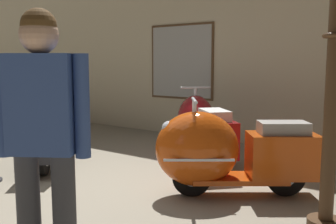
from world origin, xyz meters
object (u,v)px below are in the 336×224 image
object	(u,v)px
scooter_0	(54,129)
scooter_1	(201,127)
scooter_2	(223,152)
visitor_0	(43,130)

from	to	relation	value
scooter_0	scooter_1	size ratio (longest dim) A/B	1.00
scooter_2	scooter_0	bearing A→B (deg)	-32.77
scooter_1	scooter_2	bearing A→B (deg)	172.67
scooter_1	scooter_2	size ratio (longest dim) A/B	0.96
visitor_0	scooter_0	bearing A→B (deg)	19.89
scooter_0	scooter_2	world-z (taller)	scooter_2
scooter_0	scooter_2	distance (m)	2.63
scooter_0	visitor_0	world-z (taller)	visitor_0
scooter_2	scooter_1	bearing A→B (deg)	-86.44
scooter_0	scooter_1	world-z (taller)	scooter_1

